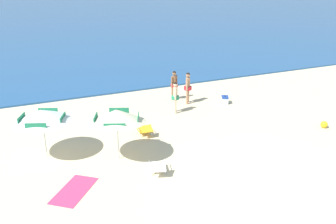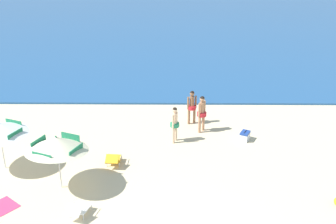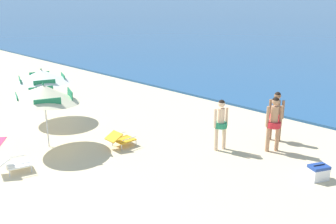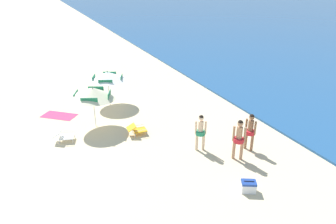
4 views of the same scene
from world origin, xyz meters
TOP-DOWN VIEW (x-y plane):
  - beach_umbrella_striped_main at (-4.02, 3.78)m, footprint 2.76×2.79m
  - lounge_chair_under_umbrella at (-2.36, 5.36)m, footprint 0.62×0.92m
  - lounge_chair_beside_umbrella at (-3.07, 2.16)m, footprint 0.76×1.00m
  - person_standing_near_shore at (0.86, 9.25)m, footprint 0.46×0.40m
  - person_standing_beside at (0.04, 7.36)m, footprint 0.40×0.45m
  - person_wading_in at (1.27, 8.38)m, footprint 0.42×0.42m
  - cooler_box at (3.12, 7.52)m, footprint 0.54×0.60m

SIDE VIEW (x-z plane):
  - cooler_box at x=3.12m, z-range -0.01..0.42m
  - lounge_chair_beside_umbrella at x=-3.07m, z-range 0.01..0.53m
  - lounge_chair_under_umbrella at x=-2.36m, z-range 0.01..0.53m
  - person_standing_beside at x=0.04m, z-range 0.13..1.74m
  - person_standing_near_shore at x=0.86m, z-range 0.13..1.78m
  - person_wading_in at x=1.27m, z-range 0.14..1.86m
  - beach_umbrella_striped_main at x=-4.02m, z-range 0.70..2.81m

